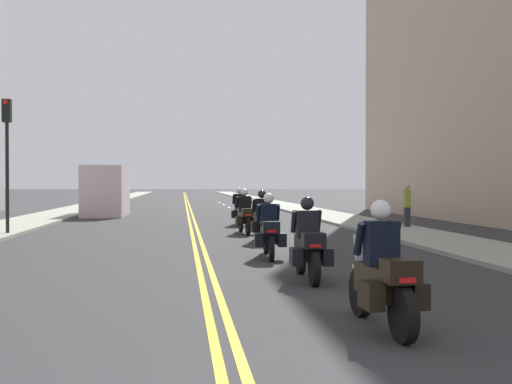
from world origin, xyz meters
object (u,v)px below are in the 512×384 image
at_px(motorcycle_1, 308,247).
at_px(pedestrian_1, 407,206).
at_px(motorcycle_2, 269,231).
at_px(motorcycle_0, 383,278).
at_px(traffic_light_near, 7,141).
at_px(parked_truck, 107,193).
at_px(motorcycle_4, 245,215).
at_px(motorcycle_5, 240,210).
at_px(motorcycle_3, 262,221).

bearing_deg(motorcycle_1, pedestrian_1, 63.46).
relative_size(motorcycle_2, pedestrian_1, 1.24).
bearing_deg(pedestrian_1, motorcycle_1, 156.59).
distance_m(motorcycle_0, motorcycle_2, 7.57).
bearing_deg(traffic_light_near, parked_truck, 82.53).
bearing_deg(parked_truck, motorcycle_4, -64.55).
bearing_deg(motorcycle_0, traffic_light_near, 117.38).
xyz_separation_m(motorcycle_4, motorcycle_5, (0.22, 4.36, -0.01)).
distance_m(motorcycle_4, motorcycle_5, 4.36).
bearing_deg(motorcycle_5, motorcycle_4, -93.13).
relative_size(motorcycle_1, motorcycle_5, 0.98).
height_order(motorcycle_3, parked_truck, parked_truck).
distance_m(motorcycle_2, motorcycle_3, 3.93).
bearing_deg(motorcycle_0, motorcycle_1, 89.31).
distance_m(motorcycle_0, parked_truck, 29.33).
height_order(traffic_light_near, parked_truck, traffic_light_near).
bearing_deg(motorcycle_2, motorcycle_5, 91.46).
bearing_deg(pedestrian_1, motorcycle_3, 130.65).
height_order(motorcycle_1, parked_truck, parked_truck).
distance_m(motorcycle_5, traffic_light_near, 9.95).
relative_size(motorcycle_4, parked_truck, 0.35).
bearing_deg(motorcycle_2, motorcycle_1, -82.93).
relative_size(motorcycle_5, pedestrian_1, 1.22).
relative_size(motorcycle_2, motorcycle_5, 1.01).
xyz_separation_m(motorcycle_5, pedestrian_1, (6.41, -3.08, 0.28)).
relative_size(motorcycle_3, pedestrian_1, 1.25).
bearing_deg(parked_truck, motorcycle_5, -54.22).
bearing_deg(motorcycle_4, traffic_light_near, 176.73).
bearing_deg(pedestrian_1, motorcycle_4, 105.79).
distance_m(motorcycle_3, parked_truck, 18.34).
bearing_deg(motorcycle_1, motorcycle_4, 92.29).
distance_m(motorcycle_1, motorcycle_5, 15.20).
bearing_deg(motorcycle_0, motorcycle_3, 87.51).
xyz_separation_m(traffic_light_near, parked_truck, (1.80, 13.72, -2.03)).
xyz_separation_m(motorcycle_1, motorcycle_5, (0.12, 15.20, 0.01)).
height_order(motorcycle_1, motorcycle_4, motorcycle_4).
distance_m(motorcycle_3, motorcycle_5, 7.71).
height_order(motorcycle_0, pedestrian_1, pedestrian_1).
relative_size(motorcycle_2, motorcycle_4, 0.99).
distance_m(motorcycle_0, motorcycle_5, 19.19).
xyz_separation_m(motorcycle_1, motorcycle_2, (-0.24, 3.58, 0.01)).
xyz_separation_m(motorcycle_0, motorcycle_4, (-0.23, 14.83, 0.01)).
bearing_deg(motorcycle_3, motorcycle_4, 92.93).
relative_size(motorcycle_0, motorcycle_2, 0.95).
bearing_deg(motorcycle_3, motorcycle_0, -90.42).
xyz_separation_m(motorcycle_3, motorcycle_4, (-0.20, 3.35, -0.01)).
bearing_deg(motorcycle_4, motorcycle_3, -89.89).
bearing_deg(motorcycle_1, motorcycle_3, 90.97).
relative_size(motorcycle_3, motorcycle_5, 1.02).
bearing_deg(motorcycle_2, parked_truck, 110.15).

